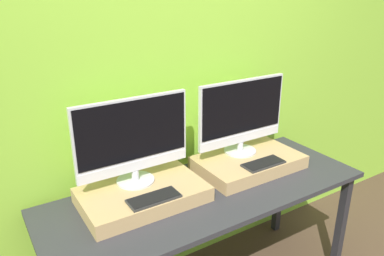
{
  "coord_description": "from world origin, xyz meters",
  "views": [
    {
      "loc": [
        -1.08,
        -1.19,
        1.89
      ],
      "look_at": [
        0.0,
        0.53,
        1.11
      ],
      "focal_mm": 35.0,
      "sensor_mm": 36.0,
      "label": 1
    }
  ],
  "objects": [
    {
      "name": "wall_back",
      "position": [
        0.0,
        0.77,
        1.3
      ],
      "size": [
        8.0,
        0.04,
        2.6
      ],
      "color": "#8CC638",
      "rests_on": "ground_plane"
    },
    {
      "name": "workbench",
      "position": [
        0.0,
        0.35,
        0.71
      ],
      "size": [
        1.9,
        0.7,
        0.79
      ],
      "color": "#2D2D33",
      "rests_on": "ground_plane"
    },
    {
      "name": "wooden_riser_left",
      "position": [
        -0.37,
        0.44,
        0.83
      ],
      "size": [
        0.66,
        0.41,
        0.08
      ],
      "color": "tan",
      "rests_on": "workbench"
    },
    {
      "name": "monitor_left",
      "position": [
        -0.37,
        0.52,
        1.12
      ],
      "size": [
        0.64,
        0.21,
        0.48
      ],
      "color": "silver",
      "rests_on": "wooden_riser_left"
    },
    {
      "name": "keyboard_left",
      "position": [
        -0.37,
        0.3,
        0.88
      ],
      "size": [
        0.27,
        0.12,
        0.01
      ],
      "color": "#2D2D2D",
      "rests_on": "wooden_riser_left"
    },
    {
      "name": "wooden_riser_right",
      "position": [
        0.37,
        0.44,
        0.83
      ],
      "size": [
        0.66,
        0.41,
        0.08
      ],
      "color": "tan",
      "rests_on": "workbench"
    },
    {
      "name": "monitor_right",
      "position": [
        0.37,
        0.52,
        1.12
      ],
      "size": [
        0.64,
        0.21,
        0.48
      ],
      "color": "silver",
      "rests_on": "wooden_riser_right"
    },
    {
      "name": "keyboard_right",
      "position": [
        0.37,
        0.3,
        0.88
      ],
      "size": [
        0.27,
        0.12,
        0.01
      ],
      "color": "#2D2D2D",
      "rests_on": "wooden_riser_right"
    }
  ]
}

